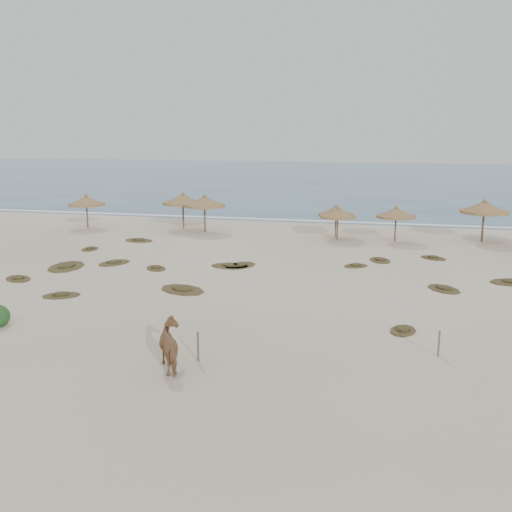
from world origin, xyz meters
name	(u,v)px	position (x,y,z in m)	size (l,w,h in m)	color
ground	(208,306)	(0.00, 0.00, 0.00)	(160.00, 160.00, 0.00)	beige
ocean	(344,178)	(0.00, 75.00, 0.00)	(200.00, 100.00, 0.01)	navy
foam_line	(299,220)	(0.00, 26.00, 0.00)	(70.00, 0.60, 0.01)	white
palapa_0	(86,201)	(-16.30, 18.28, 2.17)	(3.77, 3.77, 2.79)	brown
palapa_1	(183,200)	(-8.46, 19.63, 2.35)	(3.91, 3.91, 3.02)	brown
palapa_2	(205,202)	(-6.27, 18.57, 2.35)	(4.15, 4.15, 3.02)	brown
palapa_3	(336,211)	(3.97, 18.51, 1.95)	(3.47, 3.47, 2.51)	brown
palapa_4	(338,214)	(4.17, 17.63, 1.91)	(3.22, 3.22, 2.47)	brown
palapa_5	(396,213)	(8.28, 17.92, 2.04)	(3.26, 3.26, 2.63)	brown
palapa_6	(484,208)	(14.34, 19.17, 2.44)	(3.54, 3.54, 3.15)	brown
horse	(173,346)	(1.08, -6.94, 0.80)	(0.87, 1.90, 1.60)	#966844
fence_post_near	(198,346)	(1.67, -6.14, 0.53)	(0.08, 0.08, 1.06)	brown
fence_post_far	(439,344)	(9.74, -3.82, 0.48)	(0.07, 0.07, 0.96)	brown
scrub_0	(18,278)	(-11.32, 2.15, 0.05)	(2.12, 1.95, 0.16)	#4F3E23
scrub_1	(66,266)	(-10.35, 5.25, 0.05)	(2.39, 3.22, 0.16)	#4F3E23
scrub_2	(156,268)	(-5.10, 6.08, 0.05)	(1.80, 1.90, 0.16)	#4F3E23
scrub_3	(240,265)	(-0.58, 7.87, 0.05)	(2.30, 2.63, 0.16)	#4F3E23
scrub_4	(444,289)	(10.65, 5.29, 0.05)	(2.13, 2.30, 0.16)	#4F3E23
scrub_6	(139,240)	(-9.71, 13.77, 0.05)	(2.43, 1.83, 0.16)	#4F3E23
scrub_7	(380,260)	(7.40, 11.17, 0.05)	(1.70, 2.10, 0.16)	#4F3E23
scrub_8	(90,249)	(-11.58, 10.17, 0.05)	(1.16, 1.65, 0.16)	#4F3E23
scrub_9	(182,289)	(-2.02, 2.14, 0.05)	(3.03, 2.62, 0.16)	#4F3E23
scrub_10	(433,258)	(10.61, 12.59, 0.05)	(1.99, 1.89, 0.16)	#4F3E23
scrub_11	(61,295)	(-7.33, -0.15, 0.05)	(2.11, 1.82, 0.16)	#4F3E23
scrub_12	(403,330)	(8.57, -1.46, 0.05)	(1.31, 1.66, 0.16)	#4F3E23
scrub_13	(230,266)	(-1.11, 7.60, 0.05)	(2.32, 1.56, 0.16)	#4F3E23
scrub_14	(114,263)	(-8.10, 6.79, 0.05)	(2.08, 2.45, 0.16)	#4F3E23
scrub_15	(356,266)	(6.05, 9.33, 0.05)	(1.77, 1.63, 0.16)	#4F3E23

